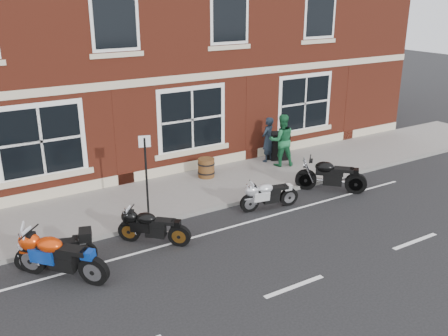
{
  "coord_description": "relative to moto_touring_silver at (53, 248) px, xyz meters",
  "views": [
    {
      "loc": [
        -6.26,
        -10.23,
        6.15
      ],
      "look_at": [
        1.0,
        1.6,
        1.18
      ],
      "focal_mm": 40.0,
      "sensor_mm": 36.0,
      "label": 1
    }
  ],
  "objects": [
    {
      "name": "parking_sign",
      "position": [
        2.96,
        1.37,
        0.96
      ],
      "size": [
        0.32,
        0.12,
        2.32
      ],
      "rotation": [
        0.0,
        0.0,
        -0.3
      ],
      "color": "black",
      "rests_on": "sidewalk"
    },
    {
      "name": "moto_naked_black",
      "position": [
        8.73,
        0.16,
        0.09
      ],
      "size": [
        1.72,
        1.69,
        1.02
      ],
      "rotation": [
        0.0,
        0.0,
        0.79
      ],
      "color": "black",
      "rests_on": "ground"
    },
    {
      "name": "moto_sport_red",
      "position": [
        0.03,
        -0.57,
        0.1
      ],
      "size": [
        1.63,
        1.83,
        1.04
      ],
      "rotation": [
        0.0,
        0.0,
        0.72
      ],
      "color": "black",
      "rests_on": "ground"
    },
    {
      "name": "moto_sport_silver",
      "position": [
        6.23,
        0.08,
        -0.02
      ],
      "size": [
        1.85,
        0.46,
        0.84
      ],
      "rotation": [
        0.0,
        0.0,
        1.39
      ],
      "color": "black",
      "rests_on": "ground"
    },
    {
      "name": "moto_touring_silver",
      "position": [
        0.0,
        0.0,
        0.0
      ],
      "size": [
        1.8,
        0.72,
        1.22
      ],
      "rotation": [
        0.0,
        0.0,
        1.25
      ],
      "color": "black",
      "rests_on": "ground"
    },
    {
      "name": "moto_sport_black",
      "position": [
        2.46,
        -0.12,
        0.0
      ],
      "size": [
        1.49,
        1.4,
        0.87
      ],
      "rotation": [
        0.0,
        0.0,
        0.82
      ],
      "color": "black",
      "rests_on": "ground"
    },
    {
      "name": "barrel_planter",
      "position": [
        5.85,
        3.09,
        -0.05
      ],
      "size": [
        0.58,
        0.58,
        0.65
      ],
      "color": "#4C3314",
      "rests_on": "sidewalk"
    },
    {
      "name": "pedestrian_right",
      "position": [
        8.76,
        2.73,
        0.57
      ],
      "size": [
        1.12,
        1.01,
        1.89
      ],
      "primitive_type": "imported",
      "rotation": [
        0.0,
        0.0,
        2.76
      ],
      "color": "#1B6036",
      "rests_on": "sidewalk"
    },
    {
      "name": "pedestrian_left",
      "position": [
        8.61,
        3.37,
        0.46
      ],
      "size": [
        0.72,
        0.62,
        1.67
      ],
      "primitive_type": "imported",
      "rotation": [
        0.0,
        0.0,
        3.58
      ],
      "color": "#1B2632",
      "rests_on": "sidewalk"
    },
    {
      "name": "a_board_sign",
      "position": [
        8.97,
        3.22,
        0.16
      ],
      "size": [
        0.76,
        0.65,
        1.08
      ],
      "primitive_type": null,
      "rotation": [
        0.0,
        0.0,
        -0.4
      ],
      "color": "black",
      "rests_on": "sidewalk"
    },
    {
      "name": "ground",
      "position": [
        4.27,
        -0.6,
        -0.5
      ],
      "size": [
        80.0,
        80.0,
        0.0
      ],
      "primitive_type": "plane",
      "color": "black",
      "rests_on": "ground"
    },
    {
      "name": "kerb",
      "position": [
        4.27,
        0.82,
        -0.44
      ],
      "size": [
        30.0,
        0.16,
        0.12
      ],
      "primitive_type": "cube",
      "color": "slate",
      "rests_on": "ground"
    },
    {
      "name": "sidewalk",
      "position": [
        4.27,
        2.4,
        -0.44
      ],
      "size": [
        30.0,
        3.0,
        0.12
      ],
      "primitive_type": "cube",
      "color": "slate",
      "rests_on": "ground"
    }
  ]
}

